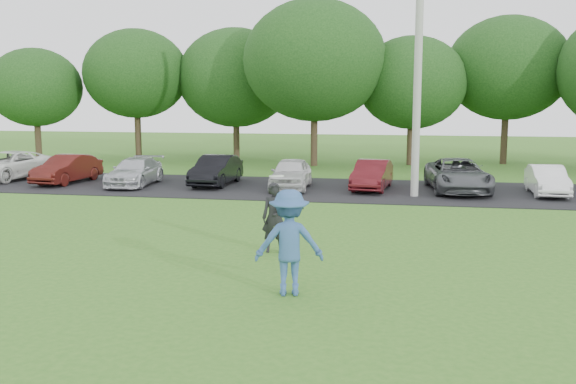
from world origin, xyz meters
name	(u,v)px	position (x,y,z in m)	size (l,w,h in m)	color
ground	(255,283)	(0.00, 0.00, 0.00)	(100.00, 100.00, 0.00)	#326D1F
parking_lot	(332,189)	(0.00, 13.00, 0.01)	(32.00, 6.50, 0.03)	black
utility_pole	(419,44)	(3.16, 11.73, 5.48)	(0.28, 0.28, 10.96)	#ACACA7
frisbee_player	(289,242)	(0.79, -0.59, 0.98)	(1.40, 0.98, 2.25)	#345993
camera_bystander	(275,218)	(-0.14, 2.55, 0.83)	(0.66, 0.49, 1.65)	black
parked_cars	(326,174)	(-0.27, 12.97, 0.62)	(30.76, 5.13, 1.25)	white
tree_row	(384,72)	(1.51, 22.76, 4.91)	(42.39, 9.85, 8.64)	#38281C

